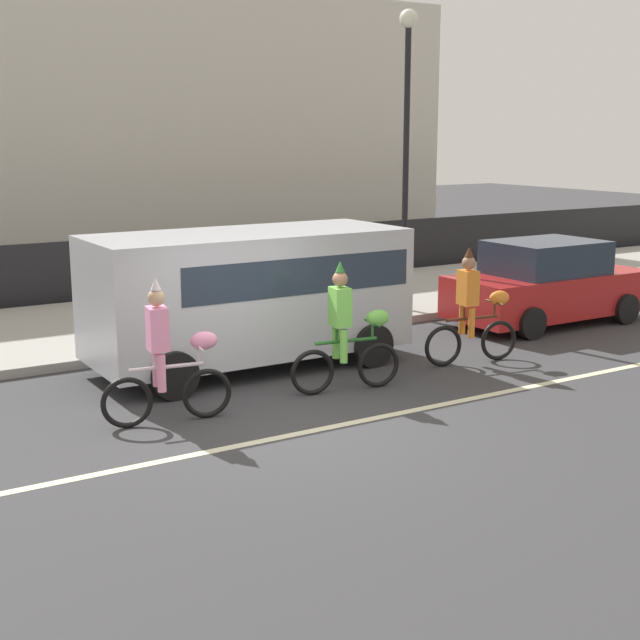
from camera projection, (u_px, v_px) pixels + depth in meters
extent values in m
plane|color=#38383A|center=(288.00, 421.00, 11.63)|extent=(80.00, 80.00, 0.00)
cube|color=beige|center=(308.00, 432.00, 11.21)|extent=(36.00, 0.14, 0.01)
cube|color=#9E9B93|center=(120.00, 325.00, 17.02)|extent=(60.00, 5.00, 0.15)
cube|color=black|center=(73.00, 273.00, 19.31)|extent=(40.00, 0.08, 1.40)
torus|color=black|center=(207.00, 393.00, 11.71)|extent=(0.67, 0.17, 0.67)
torus|color=black|center=(127.00, 403.00, 11.30)|extent=(0.67, 0.17, 0.67)
cylinder|color=silver|center=(167.00, 367.00, 11.42)|extent=(0.96, 0.19, 0.05)
cylinder|color=silver|center=(155.00, 361.00, 11.34)|extent=(0.04, 0.04, 0.18)
cylinder|color=silver|center=(198.00, 355.00, 11.56)|extent=(0.04, 0.04, 0.23)
cylinder|color=silver|center=(198.00, 346.00, 11.53)|extent=(0.11, 0.50, 0.03)
ellipsoid|color=pink|center=(204.00, 341.00, 11.55)|extent=(0.39, 0.25, 0.24)
cube|color=pink|center=(157.00, 329.00, 11.27)|extent=(0.28, 0.35, 0.56)
sphere|color=tan|center=(156.00, 298.00, 11.19)|extent=(0.22, 0.22, 0.22)
cone|color=silver|center=(156.00, 284.00, 11.15)|extent=(0.14, 0.14, 0.16)
cylinder|color=pink|center=(162.00, 373.00, 11.26)|extent=(0.11, 0.11, 0.48)
cylinder|color=pink|center=(156.00, 368.00, 11.51)|extent=(0.11, 0.11, 0.48)
torus|color=black|center=(378.00, 365.00, 13.12)|extent=(0.67, 0.17, 0.67)
torus|color=black|center=(313.00, 372.00, 12.73)|extent=(0.67, 0.17, 0.67)
cylinder|color=#266626|center=(346.00, 341.00, 12.84)|extent=(0.96, 0.20, 0.05)
cylinder|color=#266626|center=(337.00, 336.00, 12.76)|extent=(0.04, 0.04, 0.18)
cylinder|color=#266626|center=(372.00, 331.00, 12.97)|extent=(0.04, 0.04, 0.23)
cylinder|color=#266626|center=(373.00, 323.00, 12.95)|extent=(0.11, 0.50, 0.03)
ellipsoid|color=#72CC4C|center=(378.00, 318.00, 12.96)|extent=(0.39, 0.25, 0.24)
cube|color=#72CC4C|center=(340.00, 307.00, 12.69)|extent=(0.29, 0.35, 0.56)
sphere|color=#9E7051|center=(340.00, 279.00, 12.61)|extent=(0.22, 0.22, 0.22)
cone|color=#266626|center=(340.00, 267.00, 12.57)|extent=(0.14, 0.14, 0.16)
cylinder|color=#72CC4C|center=(344.00, 346.00, 12.68)|extent=(0.11, 0.11, 0.48)
cylinder|color=#72CC4C|center=(336.00, 342.00, 12.93)|extent=(0.11, 0.11, 0.48)
torus|color=black|center=(499.00, 340.00, 14.68)|extent=(0.67, 0.17, 0.67)
torus|color=black|center=(443.00, 346.00, 14.28)|extent=(0.67, 0.17, 0.67)
cylinder|color=#4C2614|center=(472.00, 318.00, 14.39)|extent=(0.96, 0.20, 0.05)
cylinder|color=#4C2614|center=(464.00, 314.00, 14.32)|extent=(0.04, 0.04, 0.18)
cylinder|color=#4C2614|center=(494.00, 309.00, 14.53)|extent=(0.04, 0.04, 0.23)
cylinder|color=#4C2614|center=(495.00, 302.00, 14.50)|extent=(0.11, 0.50, 0.03)
ellipsoid|color=orange|center=(499.00, 298.00, 14.52)|extent=(0.39, 0.25, 0.24)
cube|color=orange|center=(468.00, 288.00, 14.25)|extent=(0.29, 0.35, 0.56)
sphere|color=#9E7051|center=(469.00, 263.00, 14.17)|extent=(0.22, 0.22, 0.22)
cone|color=#4C2614|center=(469.00, 252.00, 14.13)|extent=(0.14, 0.14, 0.16)
cylinder|color=orange|center=(471.00, 323.00, 14.24)|extent=(0.11, 0.11, 0.48)
cylinder|color=orange|center=(462.00, 320.00, 14.49)|extent=(0.11, 0.11, 0.48)
cube|color=silver|center=(248.00, 292.00, 14.05)|extent=(5.00, 2.00, 1.90)
cube|color=#283342|center=(270.00, 268.00, 14.18)|extent=(3.90, 2.02, 0.56)
cylinder|color=black|center=(372.00, 345.00, 14.27)|extent=(0.70, 0.22, 0.70)
cylinder|color=black|center=(308.00, 323.00, 15.93)|extent=(0.70, 0.22, 0.70)
cylinder|color=black|center=(174.00, 375.00, 12.52)|extent=(0.70, 0.22, 0.70)
cylinder|color=black|center=(125.00, 347.00, 14.19)|extent=(0.70, 0.22, 0.70)
cube|color=#AD1E1E|center=(547.00, 293.00, 17.47)|extent=(4.10, 1.72, 0.80)
cube|color=#232D3D|center=(546.00, 257.00, 17.27)|extent=(2.10, 1.58, 0.64)
cylinder|color=black|center=(625.00, 309.00, 17.47)|extent=(0.60, 0.20, 0.60)
cylinder|color=black|center=(560.00, 295.00, 18.90)|extent=(0.60, 0.20, 0.60)
cylinder|color=black|center=(531.00, 323.00, 16.16)|extent=(0.60, 0.20, 0.60)
cylinder|color=black|center=(468.00, 308.00, 17.59)|extent=(0.60, 0.20, 0.60)
cylinder|color=black|center=(406.00, 173.00, 17.66)|extent=(0.12, 0.12, 5.50)
sphere|color=#EAEACC|center=(409.00, 18.00, 17.05)|extent=(0.36, 0.36, 0.36)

